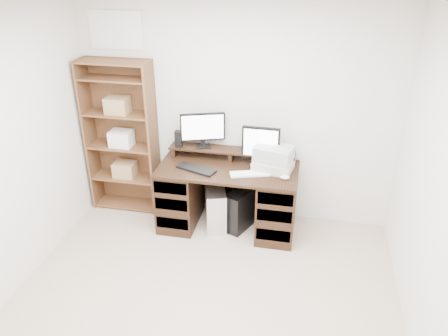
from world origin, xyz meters
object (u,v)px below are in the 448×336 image
(bookshelf, at_px, (122,136))
(tower_black, at_px, (242,208))
(tower_silver, at_px, (215,206))
(monitor_wide, at_px, (203,128))
(desk, at_px, (228,196))
(monitor_small, at_px, (261,145))
(printer, at_px, (273,165))

(bookshelf, bearing_deg, tower_black, -6.89)
(tower_silver, bearing_deg, monitor_wide, 113.35)
(monitor_wide, bearing_deg, bookshelf, 161.77)
(desk, height_order, bookshelf, bookshelf)
(tower_black, height_order, bookshelf, bookshelf)
(tower_silver, bearing_deg, desk, -16.44)
(desk, distance_m, monitor_small, 0.70)
(monitor_small, xyz_separation_m, printer, (0.15, -0.07, -0.19))
(printer, bearing_deg, bookshelf, -175.55)
(desk, relative_size, tower_silver, 3.10)
(tower_black, bearing_deg, tower_silver, -148.80)
(desk, relative_size, tower_black, 2.96)
(printer, relative_size, bookshelf, 0.23)
(tower_black, bearing_deg, monitor_wide, -177.27)
(tower_black, bearing_deg, bookshelf, -162.99)
(monitor_wide, relative_size, tower_black, 0.94)
(tower_black, relative_size, bookshelf, 0.28)
(monitor_wide, height_order, printer, monitor_wide)
(monitor_small, relative_size, tower_black, 0.87)
(desk, distance_m, tower_black, 0.22)
(monitor_small, xyz_separation_m, tower_silver, (-0.47, -0.12, -0.75))
(desk, xyz_separation_m, monitor_wide, (-0.33, 0.23, 0.70))
(bookshelf, bearing_deg, desk, -9.38)
(tower_silver, bearing_deg, printer, -11.56)
(printer, bearing_deg, tower_black, -167.99)
(tower_black, xyz_separation_m, bookshelf, (-1.44, 0.17, 0.68))
(desk, height_order, printer, printer)
(monitor_small, distance_m, tower_silver, 0.89)
(printer, distance_m, bookshelf, 1.78)
(printer, xyz_separation_m, tower_silver, (-0.62, -0.05, -0.56))
(monitor_wide, xyz_separation_m, tower_silver, (0.19, -0.23, -0.85))
(tower_black, bearing_deg, printer, 26.25)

